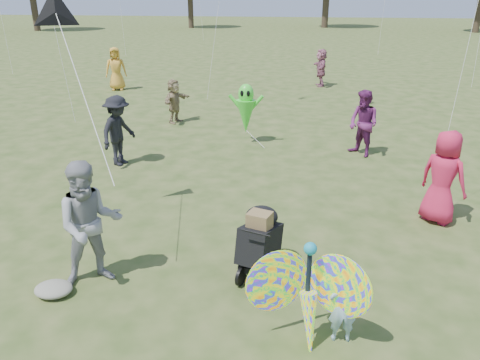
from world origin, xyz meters
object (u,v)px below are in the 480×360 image
crowd_b (118,131)px  crowd_j (321,68)px  crowd_a (443,177)px  butterfly_kite (309,296)px  jogging_stroller (260,238)px  crowd_e (363,124)px  child_girl (343,308)px  adult_man (90,225)px  crowd_g (116,69)px  alien_kite (246,111)px  crowd_d (174,101)px

crowd_b → crowd_j: (5.12, 11.66, -0.04)m
crowd_a → butterfly_kite: (-2.43, -3.80, -0.23)m
crowd_j → jogging_stroller: bearing=-11.2°
crowd_b → crowd_e: crowd_b is taller
child_girl → jogging_stroller: 1.84m
adult_man → jogging_stroller: bearing=-15.8°
crowd_j → butterfly_kite: bearing=-8.4°
crowd_g → alien_kite: (6.86, -7.01, 0.03)m
child_girl → crowd_g: 17.72m
crowd_j → jogging_stroller: size_ratio=1.51×
crowd_a → butterfly_kite: crowd_a is taller
adult_man → crowd_b: adult_man is taller
adult_man → crowd_g: adult_man is taller
child_girl → adult_man: bearing=-19.0°
crowd_b → alien_kite: (2.92, 2.29, 0.08)m
alien_kite → butterfly_kite: bearing=-76.6°
adult_man → crowd_g: size_ratio=1.04×
crowd_a → alien_kite: bearing=-4.3°
adult_man → alien_kite: size_ratio=1.12×
crowd_a → butterfly_kite: bearing=98.2°
adult_man → crowd_e: (4.51, 6.73, -0.09)m
crowd_a → crowd_d: crowd_a is taller
adult_man → crowd_e: adult_man is taller
child_girl → crowd_d: 11.27m
crowd_d → crowd_j: size_ratio=0.86×
crowd_j → alien_kite: 9.63m
butterfly_kite → crowd_d: bearing=114.6°
child_girl → crowd_a: 4.23m
crowd_j → jogging_stroller: crowd_j is taller
adult_man → crowd_g: 15.42m
child_girl → crowd_e: bearing=-103.9°
child_girl → crowd_b: (-5.30, 5.82, 0.41)m
adult_man → crowd_e: 8.10m
crowd_j → crowd_b: bearing=-31.3°
crowd_e → crowd_a: bearing=-24.7°
crowd_b → butterfly_kite: (4.87, -5.91, -0.21)m
child_girl → crowd_b: bearing=-54.9°
child_girl → butterfly_kite: butterfly_kite is taller
crowd_a → crowd_e: crowd_a is taller
crowd_j → alien_kite: size_ratio=0.98×
adult_man → crowd_d: (-1.44, 9.31, -0.25)m
crowd_j → butterfly_kite: crowd_j is taller
crowd_b → crowd_g: 10.10m
crowd_a → crowd_e: bearing=-32.5°
crowd_g → crowd_j: 9.36m
crowd_j → butterfly_kite: 17.58m
crowd_a → crowd_g: (-11.24, 11.42, 0.03)m
crowd_g → alien_kite: 9.81m
crowd_b → butterfly_kite: 7.66m
child_girl → alien_kite: size_ratio=0.55×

